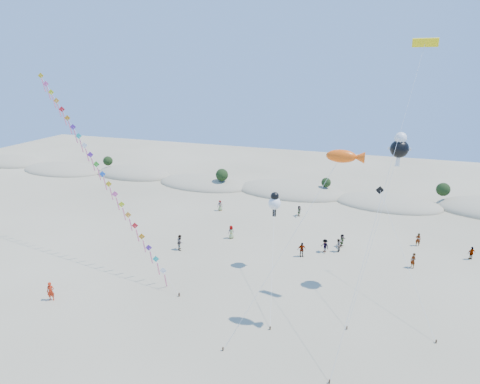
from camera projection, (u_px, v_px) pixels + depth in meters
The scene contains 10 objects.
ground at pixel (159, 374), 28.93m from camera, with size 160.00×160.00×0.00m, color gray.
dune_ridge at pixel (296, 192), 69.21m from camera, with size 145.30×11.49×5.57m.
kite_train at pixel (97, 166), 43.37m from camera, with size 22.52×9.43×20.67m.
fish_kite at pixel (345, 157), 30.56m from camera, with size 9.09×7.31×15.14m.
cartoon_kite_low at pixel (275, 202), 42.29m from camera, with size 3.32×11.84×8.51m.
cartoon_kite_high at pixel (400, 147), 36.46m from camera, with size 3.91×9.63×15.49m.
parafoil_kite at pixel (423, 52), 32.20m from camera, with size 5.47×14.51×23.36m.
dark_kite at pixel (395, 231), 37.96m from camera, with size 5.77×10.92×9.56m.
flyer_foreground at pixel (51, 291), 37.71m from camera, with size 0.68×0.44×1.85m, color red.
beachgoers at pixel (302, 236), 49.96m from camera, with size 33.90×16.87×1.88m.
Camera 1 is at (13.10, -20.30, 21.48)m, focal length 30.00 mm.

